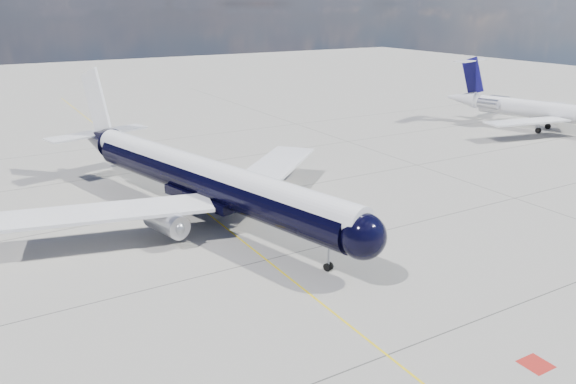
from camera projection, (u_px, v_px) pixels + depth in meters
name	position (u px, v px, depth m)	size (l,w,h in m)	color
ground	(180.00, 192.00, 61.62)	(320.00, 320.00, 0.00)	gray
taxiway_centerline	(197.00, 205.00, 57.53)	(0.16, 160.00, 0.01)	#DDBE0B
red_marking	(536.00, 364.00, 32.16)	(1.60, 1.60, 0.01)	maroon
main_airliner	(200.00, 177.00, 53.15)	(35.54, 43.99, 12.90)	black
regional_jet	(539.00, 109.00, 90.65)	(27.35, 32.11, 11.10)	silver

